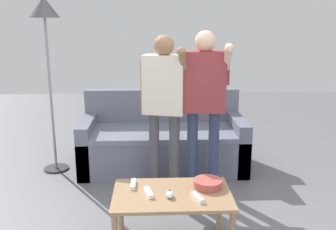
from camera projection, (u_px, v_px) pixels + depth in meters
name	position (u px, v px, depth m)	size (l,w,h in m)	color
couch	(163.00, 141.00, 4.45)	(1.85, 0.89, 0.86)	slate
coffee_table	(172.00, 201.00, 2.81)	(0.87, 0.55, 0.45)	#997551
snack_bowl	(208.00, 183.00, 2.88)	(0.22, 0.22, 0.06)	#B24C47
game_remote_nunchuk	(170.00, 194.00, 2.72)	(0.06, 0.09, 0.05)	white
floor_lamp	(45.00, 23.00, 3.99)	(0.32, 0.32, 1.92)	#2D2D33
player_right	(204.00, 94.00, 3.60)	(0.47, 0.40, 1.59)	#2D3856
player_center	(164.00, 97.00, 3.61)	(0.44, 0.42, 1.55)	#47474C
game_remote_wand_near	(198.00, 197.00, 2.69)	(0.09, 0.15, 0.03)	white
game_remote_wand_far	(133.00, 184.00, 2.91)	(0.04, 0.15, 0.03)	white
game_remote_wand_spare	(149.00, 192.00, 2.77)	(0.07, 0.16, 0.03)	white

